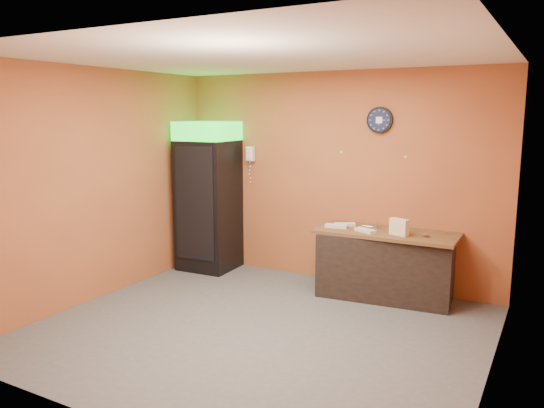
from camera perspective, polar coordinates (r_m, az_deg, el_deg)
The scene contains 15 objects.
floor at distance 5.75m, azimuth -1.44°, elevation -13.36°, with size 4.50×4.50×0.00m, color #47474C.
back_wall at distance 7.13m, azimuth 6.67°, elevation 2.80°, with size 4.50×0.02×2.80m, color #AD5A30.
left_wall at distance 6.77m, azimuth -18.18°, elevation 2.00°, with size 0.02×4.00×2.80m, color #AD5A30.
right_wall at distance 4.66m, azimuth 23.15°, elevation -1.63°, with size 0.02×4.00×2.80m, color #AD5A30.
ceiling at distance 5.31m, azimuth -1.57°, elevation 15.63°, with size 4.50×4.00×0.02m, color white.
beverage_cooler at distance 7.70m, azimuth -6.96°, elevation 0.64°, with size 0.78×0.80×2.14m.
prep_counter at distance 6.73m, azimuth 12.12°, elevation -6.51°, with size 1.59×0.71×0.79m, color black.
wall_clock at distance 6.85m, azimuth 11.51°, elevation 8.84°, with size 0.33×0.06×0.33m.
wall_phone at distance 7.63m, azimuth -2.37°, elevation 5.42°, with size 0.11×0.10×0.21m.
butcher_paper at distance 6.62m, azimuth 12.25°, elevation -3.04°, with size 1.69×0.76×0.04m, color brown.
sub_roll_stack at distance 6.41m, azimuth 13.52°, elevation -2.42°, with size 0.25×0.16×0.20m.
wrapped_sandwich_left at distance 6.71m, azimuth 6.95°, elevation -2.37°, with size 0.28×0.11×0.04m, color beige.
wrapped_sandwich_mid at distance 6.51m, azimuth 10.00°, elevation -2.82°, with size 0.27×0.11×0.04m, color beige.
wrapped_sandwich_right at distance 6.83m, azimuth 7.84°, elevation -2.19°, with size 0.26×0.10×0.04m, color beige.
kitchen_tool at distance 6.76m, azimuth 11.04°, elevation -2.28°, with size 0.07×0.07×0.07m, color silver.
Camera 1 is at (2.68, -4.56, 2.25)m, focal length 35.00 mm.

